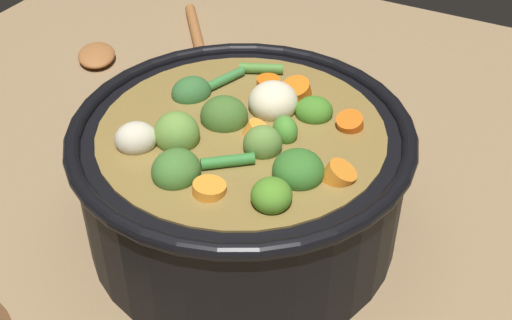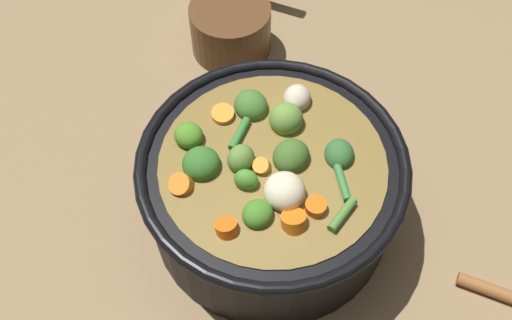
{
  "view_description": "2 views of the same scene",
  "coord_description": "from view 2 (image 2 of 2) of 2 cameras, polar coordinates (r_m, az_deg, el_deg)",
  "views": [
    {
      "loc": [
        -0.23,
        0.41,
        0.45
      ],
      "look_at": [
        -0.02,
        0.0,
        0.09
      ],
      "focal_mm": 47.16,
      "sensor_mm": 36.0,
      "label": 1
    },
    {
      "loc": [
        -0.19,
        -0.31,
        0.66
      ],
      "look_at": [
        -0.01,
        0.02,
        0.11
      ],
      "focal_mm": 42.38,
      "sensor_mm": 36.0,
      "label": 2
    }
  ],
  "objects": [
    {
      "name": "cooking_pot",
      "position": [
        0.7,
        1.47,
        -2.54
      ],
      "size": [
        0.3,
        0.3,
        0.14
      ],
      "color": "black",
      "rests_on": "ground_plane"
    },
    {
      "name": "small_saucepan",
      "position": [
        0.9,
        -2.32,
        12.47
      ],
      "size": [
        0.19,
        0.17,
        0.08
      ],
      "color": "brown",
      "rests_on": "ground_plane"
    },
    {
      "name": "ground_plane",
      "position": [
        0.75,
        1.38,
        -5.1
      ],
      "size": [
        1.1,
        1.1,
        0.0
      ],
      "primitive_type": "plane",
      "color": "#8C704C"
    }
  ]
}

